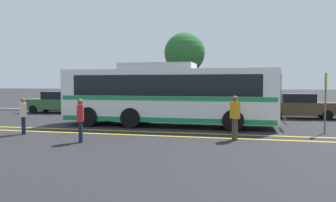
{
  "coord_description": "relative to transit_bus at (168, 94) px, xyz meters",
  "views": [
    {
      "loc": [
        4.86,
        -16.96,
        2.21
      ],
      "look_at": [
        1.17,
        -0.46,
        1.3
      ],
      "focal_mm": 35.0,
      "sensor_mm": 36.0,
      "label": 1
    }
  ],
  "objects": [
    {
      "name": "bus_stop_sign",
      "position": [
        7.31,
        -1.06,
        0.01
      ],
      "size": [
        0.07,
        0.4,
        2.67
      ],
      "rotation": [
        0.0,
        0.0,
        -1.58
      ],
      "color": "#59595E",
      "rests_on": "ground_plane"
    },
    {
      "name": "pedestrian_1",
      "position": [
        -2.14,
        -5.35,
        -0.74
      ],
      "size": [
        0.36,
        0.47,
        1.63
      ],
      "rotation": [
        0.0,
        0.0,
        1.97
      ],
      "color": "#191E38",
      "rests_on": "ground_plane"
    },
    {
      "name": "lane_strip_0",
      "position": [
        0.01,
        -2.2,
        -1.66
      ],
      "size": [
        30.83,
        0.2,
        0.01
      ],
      "primitive_type": "cube",
      "rotation": [
        0.0,
        0.0,
        1.57
      ],
      "color": "gold",
      "rests_on": "ground_plane"
    },
    {
      "name": "pedestrian_0",
      "position": [
        -5.5,
        -4.09,
        -0.78
      ],
      "size": [
        0.46,
        0.45,
        1.58
      ],
      "rotation": [
        0.0,
        0.0,
        5.52
      ],
      "color": "#191E38",
      "rests_on": "ground_plane"
    },
    {
      "name": "parked_car_2",
      "position": [
        0.58,
        5.76,
        -0.96
      ],
      "size": [
        4.32,
        2.14,
        1.41
      ],
      "rotation": [
        0.0,
        0.0,
        -1.66
      ],
      "color": "maroon",
      "rests_on": "ground_plane"
    },
    {
      "name": "tree_0",
      "position": [
        -1.16,
        11.84,
        3.18
      ],
      "size": [
        3.54,
        3.54,
        6.64
      ],
      "color": "#513823",
      "rests_on": "ground_plane"
    },
    {
      "name": "pedestrian_2",
      "position": [
        3.48,
        -3.56,
        -0.68
      ],
      "size": [
        0.41,
        0.47,
        1.73
      ],
      "rotation": [
        0.0,
        0.0,
        2.11
      ],
      "color": "brown",
      "rests_on": "ground_plane"
    },
    {
      "name": "parked_car_3",
      "position": [
        7.3,
        5.48,
        -0.89
      ],
      "size": [
        4.72,
        1.83,
        1.56
      ],
      "rotation": [
        0.0,
        0.0,
        -1.57
      ],
      "color": "#4C3823",
      "rests_on": "ground_plane"
    },
    {
      "name": "lane_strip_1",
      "position": [
        0.01,
        -3.22,
        -1.66
      ],
      "size": [
        30.83,
        0.2,
        0.01
      ],
      "primitive_type": "cube",
      "rotation": [
        0.0,
        0.0,
        1.57
      ],
      "color": "gold",
      "rests_on": "ground_plane"
    },
    {
      "name": "parked_car_0",
      "position": [
        -9.88,
        5.74,
        -0.87
      ],
      "size": [
        4.6,
        2.23,
        1.6
      ],
      "rotation": [
        0.0,
        0.0,
        1.64
      ],
      "color": "#335B33",
      "rests_on": "ground_plane"
    },
    {
      "name": "parked_car_1",
      "position": [
        -4.72,
        5.57,
        -0.91
      ],
      "size": [
        4.74,
        2.25,
        1.47
      ],
      "rotation": [
        0.0,
        0.0,
        1.5
      ],
      "color": "maroon",
      "rests_on": "ground_plane"
    },
    {
      "name": "curb_strip",
      "position": [
        0.01,
        6.97,
        -1.59
      ],
      "size": [
        38.83,
        0.36,
        0.15
      ],
      "primitive_type": "cube",
      "color": "#99999E",
      "rests_on": "ground_plane"
    },
    {
      "name": "transit_bus",
      "position": [
        0.0,
        0.0,
        0.0
      ],
      "size": [
        11.16,
        2.73,
        3.25
      ],
      "rotation": [
        0.0,
        0.0,
        -1.58
      ],
      "color": "white",
      "rests_on": "ground_plane"
    },
    {
      "name": "ground_plane",
      "position": [
        -1.15,
        0.46,
        -1.67
      ],
      "size": [
        220.0,
        220.0,
        0.0
      ],
      "primitive_type": "plane",
      "color": "#262628"
    }
  ]
}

